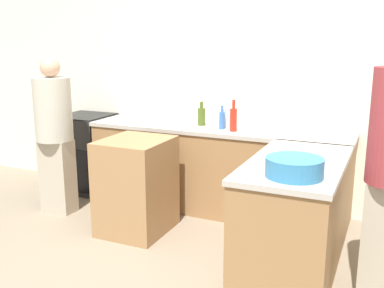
# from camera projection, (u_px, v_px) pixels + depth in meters

# --- Properties ---
(wall_back) EXTENTS (8.00, 0.06, 2.70)m
(wall_back) POSITION_uv_depth(u_px,v_px,m) (229.00, 81.00, 4.86)
(wall_back) COLOR silver
(wall_back) RESTS_ON ground_plane
(counter_back) EXTENTS (2.75, 0.66, 0.90)m
(counter_back) POSITION_uv_depth(u_px,v_px,m) (216.00, 169.00, 4.76)
(counter_back) COLOR olive
(counter_back) RESTS_ON ground_plane
(counter_peninsula) EXTENTS (0.69, 1.38, 0.90)m
(counter_peninsula) POSITION_uv_depth(u_px,v_px,m) (294.00, 217.00, 3.47)
(counter_peninsula) COLOR olive
(counter_peninsula) RESTS_ON ground_plane
(range_oven) EXTENTS (0.61, 0.64, 0.92)m
(range_oven) POSITION_uv_depth(u_px,v_px,m) (87.00, 152.00, 5.44)
(range_oven) COLOR black
(range_oven) RESTS_ON ground_plane
(island_table) EXTENTS (0.59, 0.66, 0.89)m
(island_table) POSITION_uv_depth(u_px,v_px,m) (136.00, 186.00, 4.23)
(island_table) COLOR #997047
(island_table) RESTS_ON ground_plane
(mixing_bowl) EXTENTS (0.38, 0.38, 0.13)m
(mixing_bowl) POSITION_uv_depth(u_px,v_px,m) (294.00, 167.00, 2.96)
(mixing_bowl) COLOR teal
(mixing_bowl) RESTS_ON counter_peninsula
(water_bottle_blue) EXTENTS (0.06, 0.06, 0.24)m
(water_bottle_blue) POSITION_uv_depth(u_px,v_px,m) (222.00, 120.00, 4.55)
(water_bottle_blue) COLOR #386BB7
(water_bottle_blue) RESTS_ON counter_back
(hot_sauce_bottle) EXTENTS (0.07, 0.07, 0.31)m
(hot_sauce_bottle) POSITION_uv_depth(u_px,v_px,m) (233.00, 119.00, 4.43)
(hot_sauce_bottle) COLOR red
(hot_sauce_bottle) RESTS_ON counter_back
(vinegar_bottle_clear) EXTENTS (0.08, 0.08, 0.28)m
(vinegar_bottle_clear) POSITION_uv_depth(u_px,v_px,m) (227.00, 117.00, 4.62)
(vinegar_bottle_clear) COLOR silver
(vinegar_bottle_clear) RESTS_ON counter_back
(olive_oil_bottle) EXTENTS (0.08, 0.08, 0.25)m
(olive_oil_bottle) POSITION_uv_depth(u_px,v_px,m) (202.00, 116.00, 4.74)
(olive_oil_bottle) COLOR #475B1E
(olive_oil_bottle) RESTS_ON counter_back
(person_by_range) EXTENTS (0.38, 0.38, 1.62)m
(person_by_range) POSITION_uv_depth(u_px,v_px,m) (55.00, 131.00, 4.62)
(person_by_range) COLOR #ADA38E
(person_by_range) RESTS_ON ground_plane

